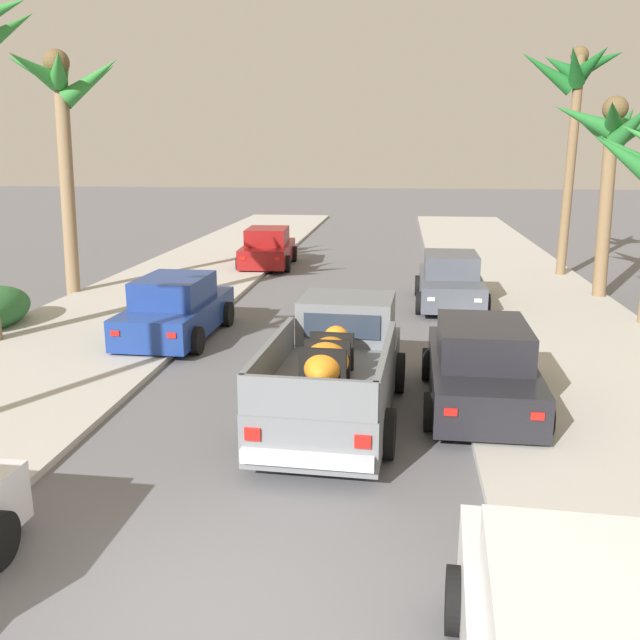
{
  "coord_description": "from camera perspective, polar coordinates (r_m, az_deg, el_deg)",
  "views": [
    {
      "loc": [
        1.86,
        -5.64,
        4.46
      ],
      "look_at": [
        0.33,
        7.48,
        1.2
      ],
      "focal_mm": 38.51,
      "sensor_mm": 36.0,
      "label": 1
    }
  ],
  "objects": [
    {
      "name": "ground_plane",
      "position": [
        7.43,
        -10.08,
        -23.3
      ],
      "size": [
        160.0,
        160.0,
        0.0
      ],
      "primitive_type": "plane",
      "color": "slate"
    },
    {
      "name": "sidewalk_left",
      "position": [
        19.68,
        -16.11,
        0.4
      ],
      "size": [
        5.26,
        60.0,
        0.12
      ],
      "primitive_type": "cube",
      "color": "#B2AFA8",
      "rests_on": "ground"
    },
    {
      "name": "sidewalk_right",
      "position": [
        18.58,
        18.33,
        -0.55
      ],
      "size": [
        5.26,
        60.0,
        0.12
      ],
      "primitive_type": "cube",
      "color": "#B2AFA8",
      "rests_on": "ground"
    },
    {
      "name": "curb_left",
      "position": [
        19.25,
        -12.72,
        0.28
      ],
      "size": [
        0.16,
        60.0,
        0.1
      ],
      "primitive_type": "cube",
      "color": "silver",
      "rests_on": "ground"
    },
    {
      "name": "curb_right",
      "position": [
        18.37,
        14.57,
        -0.48
      ],
      "size": [
        0.16,
        60.0,
        0.1
      ],
      "primitive_type": "cube",
      "color": "silver",
      "rests_on": "ground"
    },
    {
      "name": "pickup_truck",
      "position": [
        11.78,
        1.36,
        -4.16
      ],
      "size": [
        2.41,
        5.3,
        1.8
      ],
      "color": "slate",
      "rests_on": "ground"
    },
    {
      "name": "car_left_near",
      "position": [
        20.66,
        10.77,
        3.18
      ],
      "size": [
        2.06,
        4.28,
        1.54
      ],
      "color": "#474C56",
      "rests_on": "ground"
    },
    {
      "name": "car_right_near",
      "position": [
        27.25,
        -4.37,
        5.93
      ],
      "size": [
        2.19,
        4.33,
        1.54
      ],
      "color": "maroon",
      "rests_on": "ground"
    },
    {
      "name": "car_left_mid",
      "position": [
        17.03,
        -11.88,
        0.86
      ],
      "size": [
        2.1,
        4.29,
        1.54
      ],
      "color": "navy",
      "rests_on": "ground"
    },
    {
      "name": "car_right_far",
      "position": [
        12.58,
        13.24,
        -3.84
      ],
      "size": [
        2.08,
        4.29,
        1.54
      ],
      "color": "black",
      "rests_on": "ground"
    },
    {
      "name": "palm_tree_left_fore",
      "position": [
        23.03,
        -20.58,
        16.86
      ],
      "size": [
        3.44,
        3.67,
        7.41
      ],
      "color": "#846B4C",
      "rests_on": "ground"
    },
    {
      "name": "palm_tree_right_fore",
      "position": [
        22.68,
        23.13,
        13.85
      ],
      "size": [
        3.71,
        3.82,
        6.03
      ],
      "color": "brown",
      "rests_on": "ground"
    },
    {
      "name": "palm_tree_left_back",
      "position": [
        25.99,
        20.37,
        17.77
      ],
      "size": [
        3.57,
        3.59,
        7.93
      ],
      "color": "brown",
      "rests_on": "ground"
    }
  ]
}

